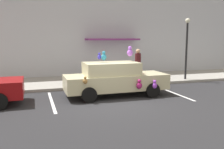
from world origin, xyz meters
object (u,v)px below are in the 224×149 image
at_px(teddy_bear_on_sidewalk, 118,77).
at_px(pedestrian_near_shopfront, 138,66).
at_px(street_lamp_post, 187,42).
at_px(plush_covered_car, 115,79).

relative_size(teddy_bear_on_sidewalk, pedestrian_near_shopfront, 0.43).
bearing_deg(street_lamp_post, pedestrian_near_shopfront, 176.94).
distance_m(plush_covered_car, teddy_bear_on_sidewalk, 2.44).
bearing_deg(plush_covered_car, teddy_bear_on_sidewalk, 67.42).
distance_m(teddy_bear_on_sidewalk, street_lamp_post, 4.76).
relative_size(plush_covered_car, teddy_bear_on_sidewalk, 5.87).
bearing_deg(pedestrian_near_shopfront, teddy_bear_on_sidewalk, -169.88).
relative_size(street_lamp_post, pedestrian_near_shopfront, 1.96).
xyz_separation_m(teddy_bear_on_sidewalk, pedestrian_near_shopfront, (1.28, 0.23, 0.51)).
xyz_separation_m(teddy_bear_on_sidewalk, street_lamp_post, (4.37, 0.06, 1.88)).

